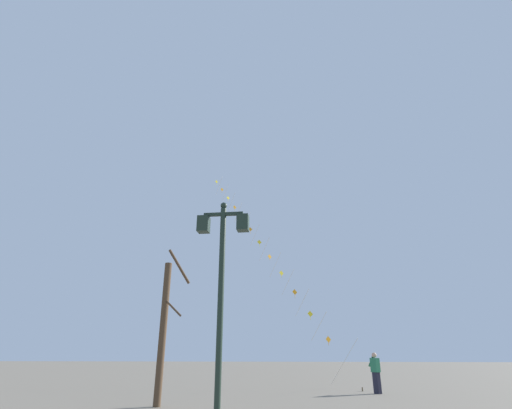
# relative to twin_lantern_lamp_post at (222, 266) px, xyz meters

# --- Properties ---
(ground_plane) EXTENTS (160.00, 160.00, 0.00)m
(ground_plane) POSITION_rel_twin_lantern_lamp_post_xyz_m (2.54, 12.66, -3.57)
(ground_plane) COLOR #756B5B
(twin_lantern_lamp_post) EXTENTS (1.27, 0.28, 5.19)m
(twin_lantern_lamp_post) POSITION_rel_twin_lantern_lamp_post_xyz_m (0.00, 0.00, 0.00)
(twin_lantern_lamp_post) COLOR #1E2D23
(twin_lantern_lamp_post) RESTS_ON ground_plane
(kite_train) EXTENTS (11.23, 15.58, 18.75)m
(kite_train) POSITION_rel_twin_lantern_lamp_post_xyz_m (-1.17, 19.66, 6.03)
(kite_train) COLOR brown
(kite_train) RESTS_ON ground_plane
(kite_flyer) EXTENTS (0.48, 0.59, 1.71)m
(kite_flyer) POSITION_rel_twin_lantern_lamp_post_xyz_m (5.02, 10.57, -2.67)
(kite_flyer) COLOR #1E1E2D
(kite_flyer) RESTS_ON ground_plane
(bare_tree) EXTENTS (0.97, 1.56, 5.38)m
(bare_tree) POSITION_rel_twin_lantern_lamp_post_xyz_m (-3.06, 5.01, -0.96)
(bare_tree) COLOR #4C3826
(bare_tree) RESTS_ON ground_plane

